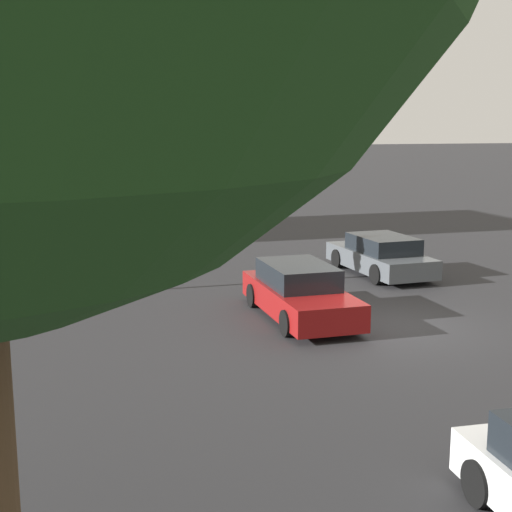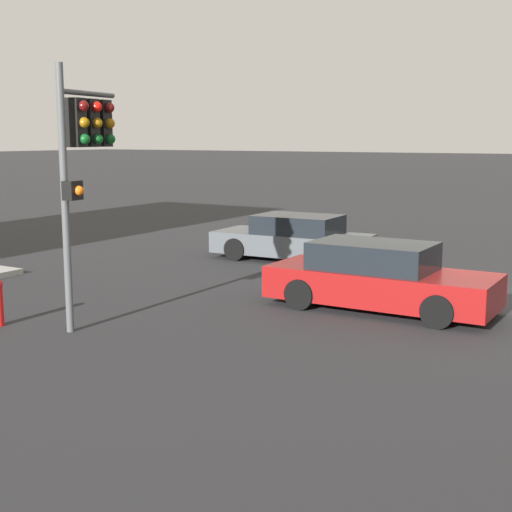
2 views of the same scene
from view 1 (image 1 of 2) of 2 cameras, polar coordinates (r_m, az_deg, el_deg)
ground_plane at (r=18.64m, az=10.95°, el=-5.52°), size 300.00×300.00×0.00m
traffic_signal at (r=21.87m, az=-10.51°, el=6.24°), size 0.76×1.81×4.94m
crossing_car_0 at (r=24.73m, az=9.95°, el=0.02°), size 4.74×2.19×1.35m
crossing_car_2 at (r=18.95m, az=3.49°, el=-2.94°), size 4.78×1.96×1.44m
fire_hydrant at (r=23.64m, az=-13.06°, el=-0.96°), size 0.22×0.22×0.92m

